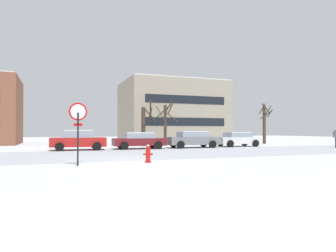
{
  "coord_description": "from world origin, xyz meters",
  "views": [
    {
      "loc": [
        -3.43,
        -15.9,
        1.5
      ],
      "look_at": [
        4.59,
        5.41,
        1.83
      ],
      "focal_mm": 33.34,
      "sensor_mm": 36.0,
      "label": 1
    }
  ],
  "objects_px": {
    "parked_car_red": "(78,140)",
    "parked_car_gray": "(193,139)",
    "pedestrian_crossing": "(336,136)",
    "fire_hydrant": "(148,154)",
    "stop_sign": "(78,122)",
    "parked_car_white": "(238,139)",
    "parked_car_maroon": "(139,140)"
  },
  "relations": [
    {
      "from": "parked_car_red",
      "to": "parked_car_gray",
      "type": "height_order",
      "value": "parked_car_red"
    },
    {
      "from": "pedestrian_crossing",
      "to": "parked_car_gray",
      "type": "bearing_deg",
      "value": 158.78
    },
    {
      "from": "fire_hydrant",
      "to": "parked_car_gray",
      "type": "bearing_deg",
      "value": 55.63
    },
    {
      "from": "stop_sign",
      "to": "parked_car_white",
      "type": "distance_m",
      "value": 19.18
    },
    {
      "from": "pedestrian_crossing",
      "to": "parked_car_red",
      "type": "bearing_deg",
      "value": 167.88
    },
    {
      "from": "parked_car_maroon",
      "to": "parked_car_white",
      "type": "relative_size",
      "value": 1.04
    },
    {
      "from": "stop_sign",
      "to": "pedestrian_crossing",
      "type": "distance_m",
      "value": 23.13
    },
    {
      "from": "stop_sign",
      "to": "fire_hydrant",
      "type": "xyz_separation_m",
      "value": [
        3.2,
        0.34,
        -1.46
      ]
    },
    {
      "from": "stop_sign",
      "to": "parked_car_white",
      "type": "height_order",
      "value": "stop_sign"
    },
    {
      "from": "parked_car_maroon",
      "to": "fire_hydrant",
      "type": "bearing_deg",
      "value": -103.12
    },
    {
      "from": "fire_hydrant",
      "to": "parked_car_red",
      "type": "xyz_separation_m",
      "value": [
        -2.31,
        10.78,
        0.36
      ]
    },
    {
      "from": "stop_sign",
      "to": "parked_car_maroon",
      "type": "height_order",
      "value": "stop_sign"
    },
    {
      "from": "fire_hydrant",
      "to": "parked_car_white",
      "type": "height_order",
      "value": "parked_car_white"
    },
    {
      "from": "parked_car_gray",
      "to": "parked_car_red",
      "type": "bearing_deg",
      "value": 179.68
    },
    {
      "from": "fire_hydrant",
      "to": "parked_car_white",
      "type": "distance_m",
      "value": 16.46
    },
    {
      "from": "parked_car_maroon",
      "to": "parked_car_gray",
      "type": "height_order",
      "value": "parked_car_gray"
    },
    {
      "from": "parked_car_red",
      "to": "parked_car_maroon",
      "type": "xyz_separation_m",
      "value": [
        4.83,
        0.0,
        -0.08
      ]
    },
    {
      "from": "fire_hydrant",
      "to": "pedestrian_crossing",
      "type": "bearing_deg",
      "value": 18.15
    },
    {
      "from": "parked_car_gray",
      "to": "pedestrian_crossing",
      "type": "xyz_separation_m",
      "value": [
        11.62,
        -4.51,
        0.25
      ]
    },
    {
      "from": "fire_hydrant",
      "to": "parked_car_red",
      "type": "height_order",
      "value": "parked_car_red"
    },
    {
      "from": "parked_car_red",
      "to": "parked_car_maroon",
      "type": "bearing_deg",
      "value": 0.01
    },
    {
      "from": "parked_car_red",
      "to": "parked_car_gray",
      "type": "relative_size",
      "value": 0.91
    },
    {
      "from": "parked_car_red",
      "to": "parked_car_gray",
      "type": "bearing_deg",
      "value": -0.32
    },
    {
      "from": "fire_hydrant",
      "to": "pedestrian_crossing",
      "type": "height_order",
      "value": "pedestrian_crossing"
    },
    {
      "from": "parked_car_white",
      "to": "pedestrian_crossing",
      "type": "distance_m",
      "value": 8.37
    },
    {
      "from": "parked_car_red",
      "to": "pedestrian_crossing",
      "type": "relative_size",
      "value": 2.46
    },
    {
      "from": "parked_car_gray",
      "to": "pedestrian_crossing",
      "type": "distance_m",
      "value": 12.47
    },
    {
      "from": "pedestrian_crossing",
      "to": "parked_car_maroon",
      "type": "bearing_deg",
      "value": 164.48
    },
    {
      "from": "stop_sign",
      "to": "parked_car_red",
      "type": "relative_size",
      "value": 0.64
    },
    {
      "from": "stop_sign",
      "to": "parked_car_maroon",
      "type": "distance_m",
      "value": 12.56
    },
    {
      "from": "fire_hydrant",
      "to": "parked_car_maroon",
      "type": "height_order",
      "value": "parked_car_maroon"
    },
    {
      "from": "fire_hydrant",
      "to": "parked_car_maroon",
      "type": "xyz_separation_m",
      "value": [
        2.51,
        10.78,
        0.28
      ]
    }
  ]
}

